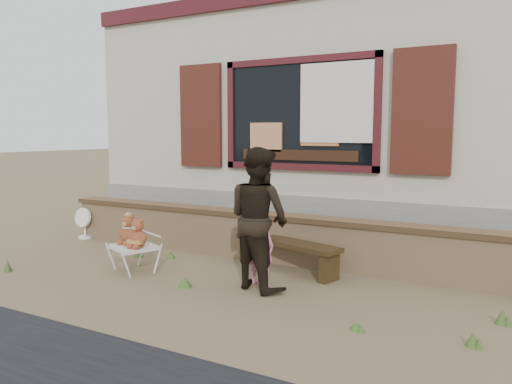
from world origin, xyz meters
The scene contains 11 objects.
ground centered at (0.00, 0.00, 0.00)m, with size 80.00×80.00×0.00m, color brown.
shopfront centered at (0.00, 4.49, 2.00)m, with size 8.04×5.13×4.00m.
brick_wall centered at (0.00, 1.00, 0.34)m, with size 7.10×0.36×0.67m.
bench centered at (0.43, 0.63, 0.29)m, with size 1.58×0.76×0.40m.
folding_chair centered at (-1.27, -0.33, 0.30)m, with size 0.69×0.66×0.34m.
teddy_bear_left centered at (-1.40, -0.28, 0.53)m, with size 0.29×0.25×0.40m, color brown, non-canonical shape.
teddy_bear_right centered at (-1.14, -0.38, 0.53)m, with size 0.28×0.24×0.38m, color brown, non-canonical shape.
child centered at (0.42, -0.07, 0.48)m, with size 0.35×0.23×0.96m, color pink.
adult centered at (0.45, -0.17, 0.81)m, with size 0.78×0.61×1.61m, color black.
fan_left centered at (-3.40, 0.80, 0.26)m, with size 0.32×0.22×0.52m.
grass_tufts centered at (0.16, -0.35, 0.06)m, with size 5.76×1.69×0.16m.
Camera 1 is at (3.10, -5.05, 1.76)m, focal length 35.00 mm.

